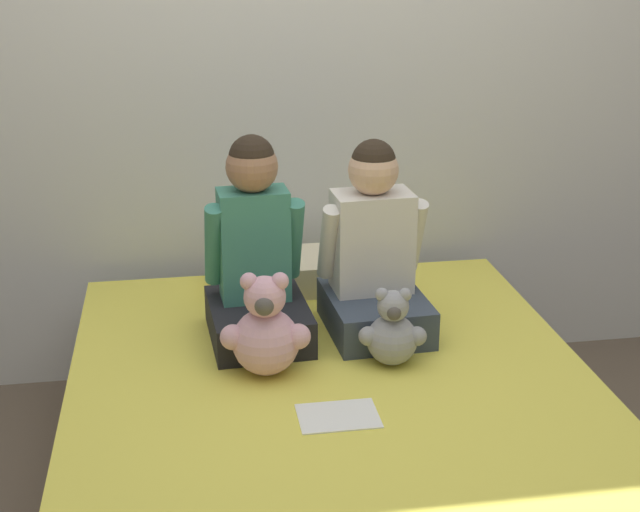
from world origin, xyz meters
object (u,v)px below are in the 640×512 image
Objects in this scene: bed at (342,473)px; pillow_at_headboard at (300,271)px; teddy_bear_held_by_left_child at (266,332)px; child_on_right at (373,256)px; teddy_bear_held_by_right_child at (392,332)px; child_on_left at (255,260)px; sign_card at (338,416)px.

pillow_at_headboard is at bearing 90.00° from bed.
child_on_right is at bearing 42.81° from teddy_bear_held_by_left_child.
teddy_bear_held_by_left_child is at bearing -148.28° from child_on_right.
teddy_bear_held_by_left_child reaches higher than teddy_bear_held_by_right_child.
pillow_at_headboard is (0.00, 0.83, 0.28)m from bed.
child_on_left is 0.60m from sign_card.
child_on_left is at bearing 111.84° from bed.
child_on_right is (0.37, 0.00, -0.01)m from child_on_left.
teddy_bear_held_by_right_child is at bearing -38.21° from child_on_left.
child_on_left is at bearing 154.51° from teddy_bear_held_by_right_child.
teddy_bear_held_by_right_child reaches higher than pillow_at_headboard.
bed is at bearing -122.38° from teddy_bear_held_by_right_child.
sign_card is at bearing -52.17° from teddy_bear_held_by_left_child.
teddy_bear_held_by_left_child reaches higher than pillow_at_headboard.
child_on_right is at bearing 68.75° from sign_card.
child_on_left is at bearing 106.86° from sign_card.
sign_card is at bearing -91.58° from pillow_at_headboard.
child_on_left is at bearing -116.71° from pillow_at_headboard.
bed is at bearing -71.50° from child_on_left.
child_on_right is at bearing 68.59° from bed.
teddy_bear_held_by_left_child is 0.65m from pillow_at_headboard.
pillow_at_headboard reaches higher than sign_card.
teddy_bear_held_by_left_child is 0.37m from teddy_bear_held_by_right_child.
child_on_left is 0.47m from teddy_bear_held_by_right_child.
teddy_bear_held_by_left_child is at bearing -106.41° from pillow_at_headboard.
sign_card is (-0.21, -0.53, -0.23)m from child_on_right.
teddy_bear_held_by_left_child is (-0.37, -0.26, -0.11)m from child_on_right.
child_on_left is 1.05× the size of child_on_right.
child_on_left is 3.00× the size of sign_card.
teddy_bear_held_by_right_child is (0.00, -0.26, -0.14)m from child_on_right.
bed is at bearing 69.85° from sign_card.
sign_card reaches higher than bed.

